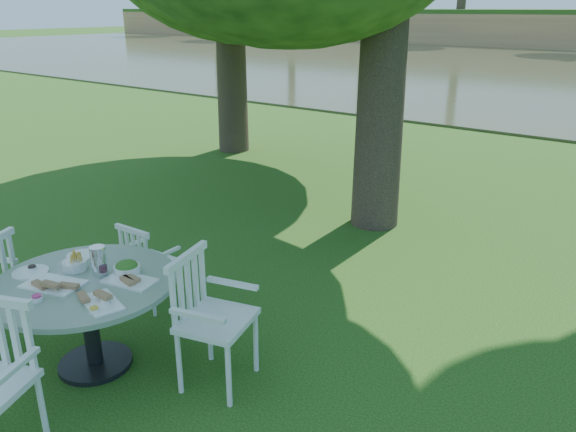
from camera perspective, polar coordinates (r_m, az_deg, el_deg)
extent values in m
plane|color=#153B0C|center=(5.33, -1.31, -9.20)|extent=(140.00, 140.00, 0.00)
cylinder|color=black|center=(4.79, -18.94, -13.92)|extent=(0.56, 0.56, 0.04)
cylinder|color=black|center=(4.61, -19.44, -10.30)|extent=(0.12, 0.12, 0.66)
cylinder|color=gray|center=(4.45, -19.97, -6.40)|extent=(1.35, 1.35, 0.04)
cylinder|color=white|center=(4.05, -6.05, -15.84)|extent=(0.04, 0.04, 0.50)
cylinder|color=white|center=(4.37, -3.29, -12.71)|extent=(0.04, 0.04, 0.50)
cylinder|color=white|center=(4.22, -11.01, -14.45)|extent=(0.04, 0.04, 0.50)
cylinder|color=white|center=(4.53, -7.96, -11.58)|extent=(0.04, 0.04, 0.50)
cube|color=white|center=(4.14, -7.23, -10.48)|extent=(0.58, 0.61, 0.04)
cube|color=white|center=(4.13, -10.09, -7.04)|extent=(0.17, 0.50, 0.51)
cylinder|color=white|center=(5.42, -11.00, -6.63)|extent=(0.03, 0.03, 0.40)
cylinder|color=white|center=(5.66, -13.58, -5.62)|extent=(0.03, 0.03, 0.40)
cylinder|color=white|center=(5.23, -13.53, -7.90)|extent=(0.03, 0.03, 0.40)
cylinder|color=white|center=(5.48, -16.08, -6.78)|extent=(0.03, 0.03, 0.40)
cube|color=white|center=(5.35, -13.75, -4.61)|extent=(0.43, 0.39, 0.04)
cube|color=white|center=(5.17, -15.39, -3.38)|extent=(0.41, 0.05, 0.41)
cylinder|color=white|center=(5.30, -25.43, -8.59)|extent=(0.04, 0.04, 0.48)
cylinder|color=white|center=(4.05, -23.66, -17.59)|extent=(0.04, 0.04, 0.50)
cube|color=white|center=(3.93, -27.15, -10.62)|extent=(0.49, 0.24, 0.51)
cube|color=white|center=(4.44, -22.71, -6.41)|extent=(0.48, 0.37, 0.02)
cube|color=white|center=(4.07, -18.42, -8.36)|extent=(0.40, 0.30, 0.01)
cube|color=white|center=(4.31, -15.76, -6.35)|extent=(0.42, 0.29, 0.02)
cylinder|color=white|center=(4.71, -24.69, -5.20)|extent=(0.26, 0.26, 0.01)
cylinder|color=white|center=(4.87, -20.24, -3.73)|extent=(0.24, 0.24, 0.01)
cylinder|color=white|center=(4.63, -20.81, -4.67)|extent=(0.18, 0.18, 0.07)
cylinder|color=white|center=(4.43, -16.03, -5.27)|extent=(0.20, 0.20, 0.07)
cylinder|color=silver|center=(4.43, -18.68, -4.36)|extent=(0.12, 0.12, 0.23)
cylinder|color=white|center=(4.39, -18.33, -4.75)|extent=(0.08, 0.08, 0.20)
cylinder|color=white|center=(4.55, -20.66, -4.83)|extent=(0.06, 0.06, 0.11)
cylinder|color=white|center=(4.54, -22.00, -5.06)|extent=(0.06, 0.06, 0.11)
cylinder|color=white|center=(4.26, -24.15, -7.69)|extent=(0.08, 0.08, 0.03)
cylinder|color=white|center=(3.97, -19.07, -9.07)|extent=(0.07, 0.07, 0.03)
cylinder|color=white|center=(4.04, -18.04, -8.36)|extent=(0.07, 0.07, 0.03)
cylinder|color=white|center=(4.74, -24.54, -4.91)|extent=(0.07, 0.07, 0.03)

